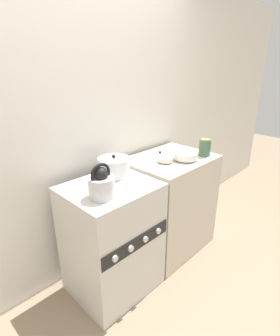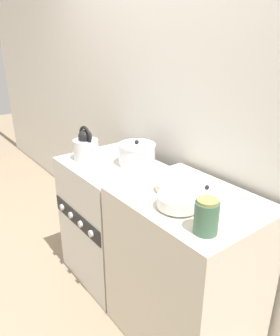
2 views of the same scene
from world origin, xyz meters
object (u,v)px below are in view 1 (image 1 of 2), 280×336
Objects in this scene: kettle at (101,184)px; enamel_bowl at (185,155)px; cooking_pot at (114,167)px; storage_jar at (205,147)px; small_ceramic_bowl at (166,159)px; loose_pot_lid at (160,154)px; stove at (112,239)px.

kettle reaches higher than enamel_bowl.
enamel_bowl is (0.63, -0.22, -0.01)m from cooking_pot.
storage_jar is (0.85, -0.27, 0.03)m from cooking_pot.
small_ceramic_bowl is at bearing 161.13° from storage_jar.
storage_jar is at bearing -18.87° from small_ceramic_bowl.
small_ceramic_bowl is 0.56× the size of loose_pot_lid.
cooking_pot is 0.59m from loose_pot_lid.
enamel_bowl is 1.64× the size of small_ceramic_bowl.
stove is at bearing 178.69° from small_ceramic_bowl.
stove is 0.58m from kettle.
kettle is 1.03× the size of loose_pot_lid.
storage_jar is 0.41m from loose_pot_lid.
storage_jar is at bearing -8.46° from stove.
small_ceramic_bowl is (0.61, -0.01, 0.51)m from stove.
kettle is at bearing -179.78° from enamel_bowl.
small_ceramic_bowl is (0.75, 0.08, -0.04)m from kettle.
stove is at bearing -167.74° from loose_pot_lid.
kettle is 0.76m from small_ceramic_bowl.
kettle is 0.37m from cooking_pot.
storage_jar is at bearing -13.52° from enamel_bowl.
stove is 1.16m from storage_jar.
kettle is 0.92m from loose_pot_lid.
kettle is 0.92m from enamel_bowl.
loose_pot_lid is at bearing 53.64° from small_ceramic_bowl.
cooking_pot reaches higher than enamel_bowl.
storage_jar is (1.15, -0.05, 0.01)m from kettle.
storage_jar reaches higher than loose_pot_lid.
loose_pot_lid is at bearing 100.00° from enamel_bowl.
kettle reaches higher than small_ceramic_bowl.
loose_pot_lid is (0.13, 0.17, -0.02)m from small_ceramic_bowl.
cooking_pot is 1.07× the size of loose_pot_lid.
loose_pot_lid is at bearing 3.58° from cooking_pot.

